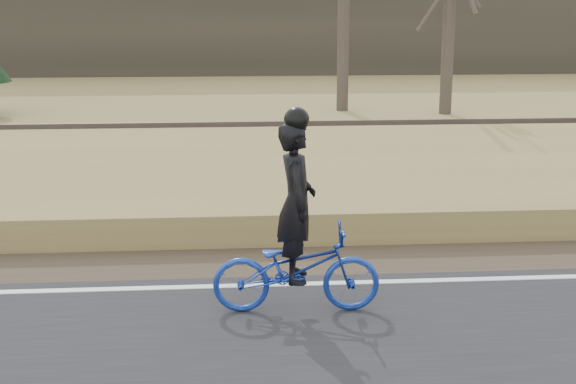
{
  "coord_description": "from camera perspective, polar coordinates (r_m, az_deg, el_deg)",
  "views": [
    {
      "loc": [
        4.69,
        -8.6,
        3.26
      ],
      "look_at": [
        5.42,
        0.5,
        1.1
      ],
      "focal_mm": 50.0,
      "sensor_mm": 36.0,
      "label": 1
    }
  ],
  "objects": [
    {
      "name": "treeline_backdrop",
      "position": [
        38.88,
        -11.77,
        12.67
      ],
      "size": [
        120.0,
        4.0,
        6.0
      ],
      "primitive_type": "cube",
      "color": "#383328",
      "rests_on": "ground"
    },
    {
      "name": "cyclist",
      "position": [
        8.42,
        0.59,
        -4.02
      ],
      "size": [
        1.78,
        0.68,
        2.18
      ],
      "rotation": [
        0.0,
        0.0,
        1.53
      ],
      "color": "navy",
      "rests_on": "road"
    }
  ]
}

